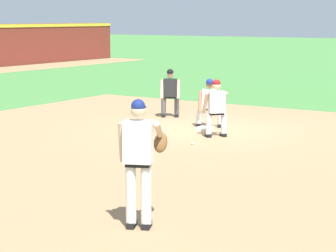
{
  "coord_description": "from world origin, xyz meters",
  "views": [
    {
      "loc": [
        -15.0,
        -8.5,
        2.97
      ],
      "look_at": [
        -5.38,
        -2.31,
        1.08
      ],
      "focal_mm": 70.0,
      "sensor_mm": 36.0,
      "label": 1
    }
  ],
  "objects_px": {
    "first_base_bag": "(204,129)",
    "pitcher": "(140,156)",
    "baseball": "(192,143)",
    "umpire": "(170,91)",
    "first_baseman": "(210,101)",
    "baserunner": "(216,106)"
  },
  "relations": [
    {
      "from": "baserunner",
      "to": "first_baseman",
      "type": "bearing_deg",
      "value": 35.33
    },
    {
      "from": "first_base_bag",
      "to": "first_baseman",
      "type": "xyz_separation_m",
      "value": [
        0.52,
        0.13,
        0.69
      ]
    },
    {
      "from": "baseball",
      "to": "umpire",
      "type": "height_order",
      "value": "umpire"
    },
    {
      "from": "umpire",
      "to": "baseball",
      "type": "bearing_deg",
      "value": -140.57
    },
    {
      "from": "umpire",
      "to": "first_base_bag",
      "type": "bearing_deg",
      "value": -126.57
    },
    {
      "from": "baseball",
      "to": "umpire",
      "type": "xyz_separation_m",
      "value": [
        3.43,
        2.82,
        0.76
      ]
    },
    {
      "from": "baseball",
      "to": "pitcher",
      "type": "xyz_separation_m",
      "value": [
        -5.75,
        -2.54,
        1.02
      ]
    },
    {
      "from": "first_base_bag",
      "to": "baseball",
      "type": "bearing_deg",
      "value": -158.37
    },
    {
      "from": "pitcher",
      "to": "baserunner",
      "type": "bearing_deg",
      "value": 20.27
    },
    {
      "from": "baseball",
      "to": "first_baseman",
      "type": "distance_m",
      "value": 2.66
    },
    {
      "from": "first_baseman",
      "to": "umpire",
      "type": "height_order",
      "value": "umpire"
    },
    {
      "from": "pitcher",
      "to": "baseball",
      "type": "bearing_deg",
      "value": 23.86
    },
    {
      "from": "pitcher",
      "to": "first_base_bag",
      "type": "bearing_deg",
      "value": 23.31
    },
    {
      "from": "first_baseman",
      "to": "umpire",
      "type": "xyz_separation_m",
      "value": [
        1.02,
        1.94,
        0.06
      ]
    },
    {
      "from": "first_baseman",
      "to": "baserunner",
      "type": "height_order",
      "value": "baserunner"
    },
    {
      "from": "baserunner",
      "to": "umpire",
      "type": "distance_m",
      "value": 3.56
    },
    {
      "from": "first_base_bag",
      "to": "pitcher",
      "type": "xyz_separation_m",
      "value": [
        -7.64,
        -3.29,
        1.01
      ]
    },
    {
      "from": "baseball",
      "to": "baserunner",
      "type": "xyz_separation_m",
      "value": [
        1.21,
        0.03,
        0.76
      ]
    },
    {
      "from": "baseball",
      "to": "umpire",
      "type": "distance_m",
      "value": 4.5
    },
    {
      "from": "baseball",
      "to": "pitcher",
      "type": "bearing_deg",
      "value": -156.14
    },
    {
      "from": "baseball",
      "to": "pitcher",
      "type": "height_order",
      "value": "pitcher"
    },
    {
      "from": "pitcher",
      "to": "umpire",
      "type": "relative_size",
      "value": 1.27
    }
  ]
}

